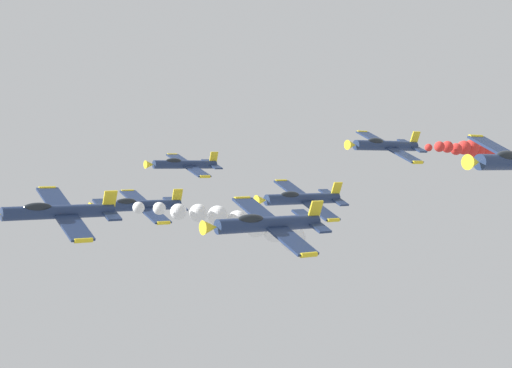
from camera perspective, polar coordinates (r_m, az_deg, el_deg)
airplane_lead at (r=58.18m, az=-15.78°, el=-2.17°), size 8.90×10.35×4.16m
smoke_trail_lead at (r=65.11m, az=-0.39°, el=-3.42°), size 3.86×16.72×5.09m
airplane_left_inner at (r=52.28m, az=0.92°, el=-3.23°), size 8.94×10.35×4.06m
airplane_right_inner at (r=75.12m, az=-9.38°, el=-1.71°), size 9.17×10.35×3.49m
airplane_left_outer at (r=70.87m, az=3.71°, el=-1.19°), size 8.94×10.35×4.06m
airplane_trailing at (r=91.74m, az=-5.83°, el=1.60°), size 9.20×10.35×3.44m
airplane_high_slot at (r=78.57m, az=10.40°, el=3.09°), size 8.98×10.35×3.98m
smoke_trail_high_slot at (r=93.22m, az=17.33°, el=2.64°), size 4.99×16.33×2.70m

